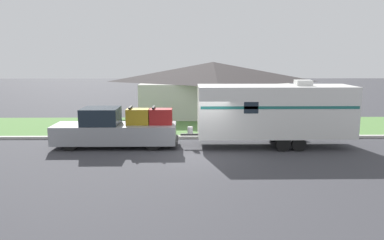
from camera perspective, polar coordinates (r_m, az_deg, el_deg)
ground_plane at (r=17.84m, az=1.84°, el=-5.42°), size 120.00×120.00×0.00m
curb_strip at (r=21.46m, az=1.37°, el=-2.61°), size 80.00×0.30×0.14m
lawn_strip at (r=25.05m, az=1.05°, el=-0.93°), size 80.00×7.00×0.03m
house_across_street at (r=30.04m, az=3.20°, el=4.99°), size 12.01×7.44×4.18m
pickup_truck at (r=19.70m, az=-11.51°, el=-1.39°), size 6.38×1.91×2.11m
travel_trailer at (r=19.73m, az=12.47°, el=1.37°), size 8.79×2.41×3.45m
mailbox at (r=22.79m, az=14.53°, el=0.40°), size 0.48×0.20×1.41m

